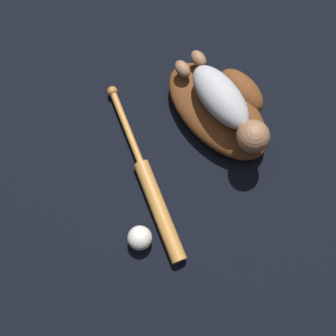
# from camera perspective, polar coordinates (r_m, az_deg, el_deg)

# --- Properties ---
(ground_plane) EXTENTS (6.00, 6.00, 0.00)m
(ground_plane) POSITION_cam_1_polar(r_m,az_deg,el_deg) (1.44, 6.33, 6.07)
(ground_plane) COLOR black
(baseball_glove) EXTENTS (0.42, 0.34, 0.09)m
(baseball_glove) POSITION_cam_1_polar(r_m,az_deg,el_deg) (1.40, 6.53, 7.44)
(baseball_glove) COLOR brown
(baseball_glove) RESTS_ON ground
(baby_figure) EXTENTS (0.34, 0.25, 0.09)m
(baby_figure) POSITION_cam_1_polar(r_m,az_deg,el_deg) (1.31, 7.22, 7.66)
(baby_figure) COLOR #B2B2B7
(baby_figure) RESTS_ON baseball_glove
(baseball_bat) EXTENTS (0.43, 0.41, 0.04)m
(baseball_bat) POSITION_cam_1_polar(r_m,az_deg,el_deg) (1.33, -1.88, -3.07)
(baseball_bat) COLOR #C6843D
(baseball_bat) RESTS_ON ground
(baseball) EXTENTS (0.07, 0.07, 0.07)m
(baseball) POSITION_cam_1_polar(r_m,az_deg,el_deg) (1.30, -3.47, -8.51)
(baseball) COLOR white
(baseball) RESTS_ON ground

